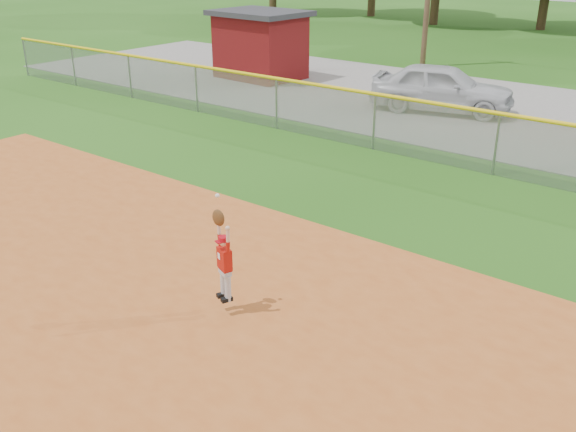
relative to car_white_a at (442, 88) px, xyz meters
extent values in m
plane|color=#245713|center=(3.72, -14.88, -0.80)|extent=(120.00, 120.00, 0.00)
cube|color=gray|center=(3.72, 1.12, -0.79)|extent=(44.00, 10.00, 0.03)
imported|color=silver|center=(0.00, 0.00, 0.00)|extent=(4.86, 2.96, 1.55)
cube|color=#560C0D|center=(-8.25, 0.65, 0.43)|extent=(3.27, 2.53, 2.46)
cube|color=#333338|center=(-8.25, 0.65, 1.75)|extent=(3.69, 2.95, 0.20)
cube|color=gray|center=(3.72, -4.88, -0.05)|extent=(40.00, 0.03, 1.50)
cylinder|color=yellow|center=(3.72, -4.88, 0.70)|extent=(40.00, 0.10, 0.10)
cylinder|color=gray|center=(-16.28, -4.88, -0.05)|extent=(0.06, 0.06, 1.50)
cylinder|color=gray|center=(-12.95, -4.88, -0.05)|extent=(0.06, 0.06, 1.50)
cylinder|color=gray|center=(-9.62, -4.88, -0.05)|extent=(0.06, 0.06, 1.50)
cylinder|color=gray|center=(-6.28, -4.88, -0.05)|extent=(0.06, 0.06, 1.50)
cylinder|color=gray|center=(-2.95, -4.88, -0.05)|extent=(0.06, 0.06, 1.50)
cylinder|color=gray|center=(0.38, -4.88, -0.05)|extent=(0.06, 0.06, 1.50)
cylinder|color=gray|center=(3.72, -4.88, -0.05)|extent=(0.06, 0.06, 1.50)
cylinder|color=silver|center=(2.88, -13.36, -0.32)|extent=(0.12, 0.12, 0.43)
cylinder|color=silver|center=(3.03, -13.41, -0.32)|extent=(0.12, 0.12, 0.43)
cube|color=black|center=(2.87, -13.38, -0.51)|extent=(0.14, 0.19, 0.06)
cube|color=black|center=(3.02, -13.44, -0.51)|extent=(0.14, 0.19, 0.06)
cube|color=silver|center=(2.96, -13.39, -0.08)|extent=(0.25, 0.19, 0.09)
cube|color=maroon|center=(2.96, -13.39, -0.03)|extent=(0.26, 0.21, 0.03)
cube|color=#AA140C|center=(2.96, -13.39, 0.13)|extent=(0.29, 0.22, 0.32)
cube|color=white|center=(2.90, -13.44, 0.17)|extent=(0.07, 0.03, 0.09)
sphere|color=beige|center=(2.96, -13.39, 0.41)|extent=(0.19, 0.19, 0.15)
cylinder|color=#AF0A16|center=(2.96, -13.39, 0.45)|extent=(0.19, 0.19, 0.07)
cube|color=#AF0A16|center=(2.93, -13.46, 0.42)|extent=(0.13, 0.12, 0.01)
cylinder|color=#AA140C|center=(2.83, -13.33, 0.38)|extent=(0.10, 0.09, 0.18)
cylinder|color=beige|center=(2.81, -13.33, 0.56)|extent=(0.08, 0.07, 0.19)
ellipsoid|color=#4C2D14|center=(2.81, -13.33, 0.72)|extent=(0.24, 0.18, 0.26)
sphere|color=white|center=(2.81, -13.33, 1.06)|extent=(0.08, 0.08, 0.06)
cylinder|color=#AA140C|center=(3.08, -13.44, 0.38)|extent=(0.10, 0.09, 0.18)
cylinder|color=beige|center=(3.10, -13.44, 0.56)|extent=(0.08, 0.07, 0.19)
sphere|color=beige|center=(3.10, -13.44, 0.68)|extent=(0.09, 0.09, 0.07)
camera|label=1|loc=(8.80, -19.36, 4.39)|focal=40.00mm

